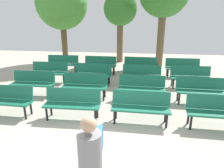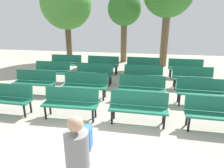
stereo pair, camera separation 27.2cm
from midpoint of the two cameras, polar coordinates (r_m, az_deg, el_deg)
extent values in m
plane|color=#B2A899|center=(4.70, -4.70, -19.10)|extent=(24.00, 24.00, 0.00)
cube|color=#19664C|center=(6.88, -26.69, -4.05)|extent=(1.61, 0.49, 0.05)
cube|color=#19664C|center=(6.94, -26.02, -1.56)|extent=(1.60, 0.17, 0.40)
cylinder|color=black|center=(6.46, -22.25, -7.08)|extent=(0.06, 0.06, 0.40)
cylinder|color=black|center=(6.70, -20.79, -5.94)|extent=(0.06, 0.06, 0.40)
cube|color=#19664C|center=(5.94, -10.41, -5.76)|extent=(1.61, 0.47, 0.05)
cube|color=#19664C|center=(6.02, -9.96, -2.86)|extent=(1.60, 0.15, 0.40)
cylinder|color=black|center=(6.16, -17.00, -7.75)|extent=(0.06, 0.06, 0.40)
cylinder|color=black|center=(5.73, -4.03, -9.00)|extent=(0.06, 0.06, 0.40)
cylinder|color=black|center=(6.41, -15.82, -6.50)|extent=(0.06, 0.06, 0.40)
cylinder|color=black|center=(6.01, -3.39, -7.58)|extent=(0.06, 0.06, 0.40)
cube|color=#19664C|center=(5.64, 8.73, -7.09)|extent=(1.61, 0.48, 0.05)
cube|color=#19664C|center=(5.72, 8.93, -4.01)|extent=(1.60, 0.16, 0.40)
cylinder|color=black|center=(5.65, 1.35, -9.36)|extent=(0.06, 0.06, 0.40)
cylinder|color=black|center=(5.63, 15.78, -10.27)|extent=(0.06, 0.06, 0.40)
cylinder|color=black|center=(5.93, 1.85, -7.91)|extent=(0.06, 0.06, 0.40)
cylinder|color=black|center=(5.91, 15.55, -8.76)|extent=(0.06, 0.06, 0.40)
cube|color=#19664C|center=(5.96, 28.69, -7.90)|extent=(1.61, 0.49, 0.05)
cube|color=#19664C|center=(6.03, 28.53, -4.97)|extent=(1.60, 0.17, 0.40)
cylinder|color=black|center=(5.73, 22.03, -10.47)|extent=(0.06, 0.06, 0.40)
cylinder|color=black|center=(6.01, 21.50, -8.98)|extent=(0.06, 0.06, 0.40)
cube|color=#19664C|center=(8.12, -20.11, 0.25)|extent=(1.60, 0.45, 0.05)
cube|color=#19664C|center=(8.21, -19.65, 2.31)|extent=(1.60, 0.13, 0.40)
cylinder|color=black|center=(8.42, -24.63, -1.34)|extent=(0.06, 0.06, 0.40)
cylinder|color=black|center=(7.75, -15.92, -1.98)|extent=(0.06, 0.06, 0.40)
cylinder|color=black|center=(8.67, -23.51, -0.61)|extent=(0.06, 0.06, 0.40)
cylinder|color=black|center=(8.02, -15.00, -1.17)|extent=(0.06, 0.06, 0.40)
cube|color=#19664C|center=(7.31, -6.57, -0.71)|extent=(1.60, 0.45, 0.05)
cube|color=#19664C|center=(7.42, -6.24, 1.59)|extent=(1.60, 0.13, 0.40)
cylinder|color=black|center=(7.46, -12.03, -2.47)|extent=(0.06, 0.06, 0.40)
cylinder|color=black|center=(7.10, -1.38, -3.18)|extent=(0.06, 0.06, 0.40)
cylinder|color=black|center=(7.74, -11.21, -1.61)|extent=(0.06, 0.06, 0.40)
cylinder|color=black|center=(7.39, -0.94, -2.24)|extent=(0.06, 0.06, 0.40)
cube|color=#19664C|center=(7.07, 9.35, -1.56)|extent=(1.61, 0.48, 0.05)
cube|color=#19664C|center=(7.17, 9.50, 0.83)|extent=(1.60, 0.16, 0.40)
cylinder|color=black|center=(7.04, 3.51, -3.39)|extent=(0.06, 0.06, 0.40)
cylinder|color=black|center=(7.03, 14.93, -4.09)|extent=(0.06, 0.06, 0.40)
cylinder|color=black|center=(7.34, 3.82, -2.45)|extent=(0.06, 0.06, 0.40)
cylinder|color=black|center=(7.33, 14.77, -3.11)|extent=(0.06, 0.06, 0.40)
cube|color=#19664C|center=(7.33, 24.84, -2.38)|extent=(1.61, 0.47, 0.05)
cube|color=#19664C|center=(7.44, 24.75, -0.07)|extent=(1.60, 0.16, 0.40)
cylinder|color=black|center=(7.12, 19.42, -4.27)|extent=(0.06, 0.06, 0.40)
cylinder|color=black|center=(7.41, 19.08, -3.30)|extent=(0.06, 0.06, 0.40)
cylinder|color=black|center=(7.76, 29.34, -3.76)|extent=(0.06, 0.06, 0.40)
cube|color=#19664C|center=(9.41, -15.84, 3.23)|extent=(1.61, 0.47, 0.05)
cube|color=#19664C|center=(9.53, -15.50, 4.98)|extent=(1.60, 0.15, 0.40)
cylinder|color=black|center=(9.64, -19.90, 1.76)|extent=(0.06, 0.06, 0.40)
cylinder|color=black|center=(9.07, -12.06, 1.45)|extent=(0.06, 0.06, 0.40)
cylinder|color=black|center=(9.91, -19.06, 2.31)|extent=(0.06, 0.06, 0.40)
cylinder|color=black|center=(9.36, -11.40, 2.04)|extent=(0.06, 0.06, 0.40)
cube|color=#19664C|center=(8.73, -4.16, 2.68)|extent=(1.61, 0.48, 0.05)
cube|color=#19664C|center=(8.85, -3.87, 4.57)|extent=(1.60, 0.17, 0.40)
cylinder|color=black|center=(8.85, -8.78, 1.20)|extent=(0.06, 0.06, 0.40)
cylinder|color=black|center=(8.50, 0.17, 0.67)|extent=(0.06, 0.06, 0.40)
cylinder|color=black|center=(9.14, -8.12, 1.81)|extent=(0.06, 0.06, 0.40)
cylinder|color=black|center=(8.80, 0.55, 1.32)|extent=(0.06, 0.06, 0.40)
cube|color=#19664C|center=(8.51, 9.60, 2.03)|extent=(1.61, 0.47, 0.05)
cube|color=#19664C|center=(8.64, 9.71, 3.97)|extent=(1.60, 0.15, 0.40)
cylinder|color=black|center=(8.46, 4.76, 0.52)|extent=(0.06, 0.06, 0.40)
cylinder|color=black|center=(8.46, 14.23, -0.03)|extent=(0.06, 0.06, 0.40)
cylinder|color=black|center=(8.76, 4.96, 1.18)|extent=(0.06, 0.06, 0.40)
cylinder|color=black|center=(8.76, 14.11, 0.65)|extent=(0.06, 0.06, 0.40)
cube|color=#19664C|center=(8.80, 22.62, 1.35)|extent=(1.61, 0.47, 0.05)
cube|color=#19664C|center=(8.92, 22.53, 3.24)|extent=(1.60, 0.15, 0.40)
cylinder|color=black|center=(8.56, 18.15, -0.18)|extent=(0.06, 0.06, 0.40)
cylinder|color=black|center=(8.92, 27.02, -0.59)|extent=(0.06, 0.06, 0.40)
cylinder|color=black|center=(8.86, 17.83, 0.50)|extent=(0.06, 0.06, 0.40)
cylinder|color=black|center=(9.21, 26.42, 0.08)|extent=(0.06, 0.06, 0.40)
cube|color=#19664C|center=(10.78, -12.24, 5.51)|extent=(1.61, 0.47, 0.05)
cube|color=#19664C|center=(10.91, -11.98, 7.01)|extent=(1.60, 0.16, 0.40)
cylinder|color=black|center=(10.95, -15.89, 4.19)|extent=(0.06, 0.06, 0.40)
cylinder|color=black|center=(10.47, -8.83, 4.03)|extent=(0.06, 0.06, 0.40)
cylinder|color=black|center=(11.24, -15.25, 4.62)|extent=(0.06, 0.06, 0.40)
cylinder|color=black|center=(10.77, -8.36, 4.48)|extent=(0.06, 0.06, 0.40)
cube|color=#19664C|center=(10.21, -1.94, 5.17)|extent=(1.61, 0.49, 0.05)
cube|color=#19664C|center=(10.34, -1.71, 6.75)|extent=(1.60, 0.17, 0.40)
cylinder|color=black|center=(10.29, -5.94, 3.89)|extent=(0.06, 0.06, 0.40)
cylinder|color=black|center=(9.98, 1.80, 3.50)|extent=(0.06, 0.06, 0.40)
cylinder|color=black|center=(10.59, -5.44, 4.34)|extent=(0.06, 0.06, 0.40)
cylinder|color=black|center=(10.29, 2.09, 3.98)|extent=(0.06, 0.06, 0.40)
cube|color=#19664C|center=(10.05, 9.40, 4.69)|extent=(1.61, 0.50, 0.05)
cube|color=#19664C|center=(10.18, 9.52, 6.30)|extent=(1.60, 0.18, 0.40)
cylinder|color=black|center=(9.99, 5.27, 3.44)|extent=(0.06, 0.06, 0.40)
cylinder|color=black|center=(9.96, 13.31, 2.94)|extent=(0.06, 0.06, 0.40)
cylinder|color=black|center=(10.30, 5.47, 3.92)|extent=(0.06, 0.06, 0.40)
cylinder|color=black|center=(10.26, 13.27, 3.43)|extent=(0.06, 0.06, 0.40)
cube|color=#19664C|center=(10.20, 20.78, 3.90)|extent=(1.61, 0.46, 0.05)
cube|color=#19664C|center=(10.33, 20.72, 5.50)|extent=(1.60, 0.15, 0.40)
cylinder|color=black|center=(9.97, 16.89, 2.65)|extent=(0.06, 0.06, 0.40)
cylinder|color=black|center=(10.28, 24.61, 2.19)|extent=(0.06, 0.06, 0.40)
cylinder|color=black|center=(10.28, 16.65, 3.15)|extent=(0.06, 0.06, 0.40)
cylinder|color=black|center=(10.58, 24.16, 2.70)|extent=(0.06, 0.06, 0.40)
cylinder|color=brown|center=(13.12, -11.46, 11.72)|extent=(0.35, 0.35, 2.55)
sphere|color=#478E38|center=(13.03, -12.13, 21.21)|extent=(2.98, 2.98, 2.98)
cylinder|color=brown|center=(12.83, 3.93, 11.93)|extent=(0.37, 0.37, 2.57)
sphere|color=#387A2D|center=(12.73, 4.14, 20.33)|extent=(1.96, 1.96, 1.96)
cylinder|color=brown|center=(12.05, 15.21, 12.33)|extent=(0.40, 0.40, 3.19)
cylinder|color=gray|center=(2.96, -7.07, -17.95)|extent=(0.35, 0.35, 0.55)
sphere|color=tan|center=(2.73, -7.43, -10.99)|extent=(0.22, 0.22, 0.22)
cube|color=blue|center=(3.15, -5.87, -14.75)|extent=(0.28, 0.19, 0.36)
camera|label=1|loc=(0.14, -88.91, 0.38)|focal=32.57mm
camera|label=2|loc=(0.14, 91.09, -0.38)|focal=32.57mm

